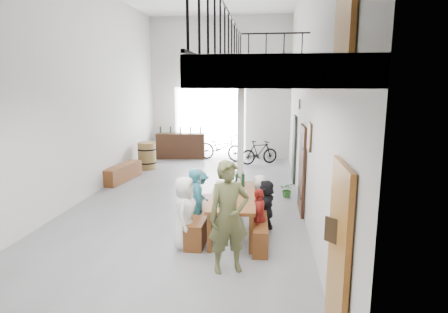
# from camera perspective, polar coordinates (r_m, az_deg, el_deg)

# --- Properties ---
(floor) EXTENTS (12.00, 12.00, 0.00)m
(floor) POSITION_cam_1_polar(r_m,az_deg,el_deg) (9.47, -5.26, -7.03)
(floor) COLOR slate
(floor) RESTS_ON ground
(room_walls) EXTENTS (12.00, 12.00, 12.00)m
(room_walls) POSITION_cam_1_polar(r_m,az_deg,el_deg) (9.03, -5.66, 14.96)
(room_walls) COLOR silver
(room_walls) RESTS_ON ground
(gateway_portal) EXTENTS (2.80, 0.08, 2.80)m
(gateway_portal) POSITION_cam_1_polar(r_m,az_deg,el_deg) (15.00, -2.13, 5.12)
(gateway_portal) COLOR white
(gateway_portal) RESTS_ON ground
(right_wall_decor) EXTENTS (0.07, 8.28, 5.07)m
(right_wall_decor) POSITION_cam_1_polar(r_m,az_deg,el_deg) (7.08, 13.07, 1.15)
(right_wall_decor) COLOR #A66A24
(right_wall_decor) RESTS_ON ground
(balcony) EXTENTS (1.52, 5.62, 4.00)m
(balcony) POSITION_cam_1_polar(r_m,az_deg,el_deg) (5.68, 7.58, 11.39)
(balcony) COLOR silver
(balcony) RESTS_ON ground
(tasting_table) EXTENTS (0.96, 2.15, 0.79)m
(tasting_table) POSITION_cam_1_polar(r_m,az_deg,el_deg) (7.37, 1.39, -6.46)
(tasting_table) COLOR brown
(tasting_table) RESTS_ON ground
(bench_inner) EXTENTS (0.34, 2.07, 0.48)m
(bench_inner) POSITION_cam_1_polar(r_m,az_deg,el_deg) (7.63, -3.26, -9.57)
(bench_inner) COLOR brown
(bench_inner) RESTS_ON ground
(bench_wall) EXTENTS (0.34, 2.07, 0.48)m
(bench_wall) POSITION_cam_1_polar(r_m,az_deg,el_deg) (7.41, 5.45, -10.26)
(bench_wall) COLOR brown
(bench_wall) RESTS_ON ground
(tableware) EXTENTS (0.51, 1.45, 0.35)m
(tableware) POSITION_cam_1_polar(r_m,az_deg,el_deg) (7.49, 1.98, -4.42)
(tableware) COLOR black
(tableware) RESTS_ON tasting_table
(side_bench) EXTENTS (0.62, 1.79, 0.49)m
(side_bench) POSITION_cam_1_polar(r_m,az_deg,el_deg) (11.91, -15.18, -2.40)
(side_bench) COLOR brown
(side_bench) RESTS_ON ground
(oak_barrel) EXTENTS (0.64, 0.64, 0.94)m
(oak_barrel) POSITION_cam_1_polar(r_m,az_deg,el_deg) (13.30, -11.65, 0.10)
(oak_barrel) COLOR olive
(oak_barrel) RESTS_ON ground
(serving_counter) EXTENTS (1.95, 0.72, 1.00)m
(serving_counter) POSITION_cam_1_polar(r_m,az_deg,el_deg) (15.06, -6.60, 1.63)
(serving_counter) COLOR #3B2315
(serving_counter) RESTS_ON ground
(counter_bottles) EXTENTS (1.65, 0.20, 0.28)m
(counter_bottles) POSITION_cam_1_polar(r_m,az_deg,el_deg) (14.98, -6.65, 4.06)
(counter_bottles) COLOR black
(counter_bottles) RESTS_ON serving_counter
(guest_left_a) EXTENTS (0.42, 0.64, 1.32)m
(guest_left_a) POSITION_cam_1_polar(r_m,az_deg,el_deg) (6.78, -6.00, -8.51)
(guest_left_a) COLOR white
(guest_left_a) RESTS_ON ground
(guest_left_b) EXTENTS (0.46, 0.56, 1.33)m
(guest_left_b) POSITION_cam_1_polar(r_m,az_deg,el_deg) (7.33, -4.18, -6.95)
(guest_left_b) COLOR #276E82
(guest_left_b) RESTS_ON ground
(guest_left_c) EXTENTS (0.54, 0.65, 1.21)m
(guest_left_c) POSITION_cam_1_polar(r_m,az_deg,el_deg) (7.89, -4.07, -6.09)
(guest_left_c) COLOR white
(guest_left_c) RESTS_ON ground
(guest_left_d) EXTENTS (0.62, 0.77, 1.05)m
(guest_left_d) POSITION_cam_1_polar(r_m,az_deg,el_deg) (8.29, -3.61, -5.81)
(guest_left_d) COLOR #276E82
(guest_left_d) RESTS_ON ground
(guest_right_a) EXTENTS (0.32, 0.65, 1.07)m
(guest_right_a) POSITION_cam_1_polar(r_m,az_deg,el_deg) (6.91, 5.33, -9.19)
(guest_right_a) COLOR #A8221C
(guest_right_a) RESTS_ON ground
(guest_right_b) EXTENTS (0.64, 1.03, 1.06)m
(guest_right_b) POSITION_cam_1_polar(r_m,az_deg,el_deg) (7.57, 6.43, -7.48)
(guest_right_b) COLOR black
(guest_right_b) RESTS_ON ground
(guest_right_c) EXTENTS (0.39, 0.55, 1.05)m
(guest_right_c) POSITION_cam_1_polar(r_m,az_deg,el_deg) (8.00, 5.43, -6.45)
(guest_right_c) COLOR white
(guest_right_c) RESTS_ON ground
(host_standing) EXTENTS (0.76, 0.63, 1.78)m
(host_standing) POSITION_cam_1_polar(r_m,az_deg,el_deg) (5.86, 0.73, -9.19)
(host_standing) COLOR brown
(host_standing) RESTS_ON ground
(potted_plant) EXTENTS (0.43, 0.39, 0.41)m
(potted_plant) POSITION_cam_1_polar(r_m,az_deg,el_deg) (9.95, 9.65, -5.01)
(potted_plant) COLOR #205121
(potted_plant) RESTS_ON ground
(bicycle_near) EXTENTS (2.03, 1.29, 1.01)m
(bicycle_near) POSITION_cam_1_polar(r_m,az_deg,el_deg) (14.54, -0.48, 1.38)
(bicycle_near) COLOR black
(bicycle_near) RESTS_ON ground
(bicycle_far) EXTENTS (1.50, 1.03, 0.88)m
(bicycle_far) POSITION_cam_1_polar(r_m,az_deg,el_deg) (13.90, 5.38, 0.63)
(bicycle_far) COLOR black
(bicycle_far) RESTS_ON ground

